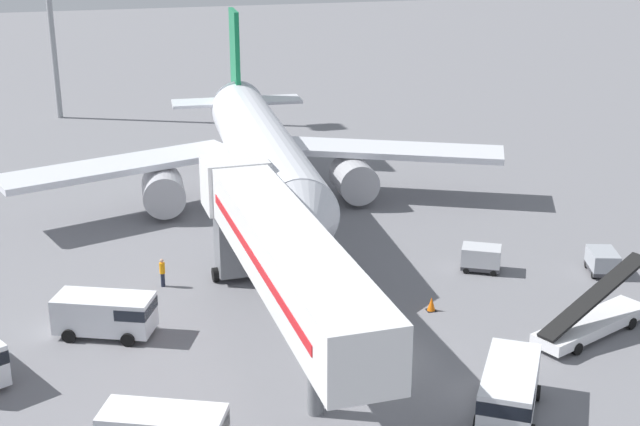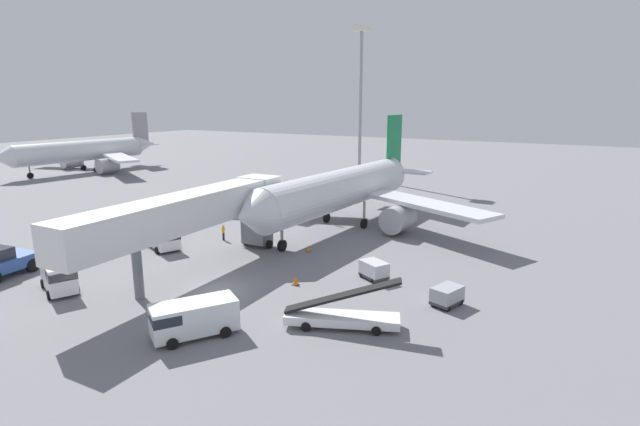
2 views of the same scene
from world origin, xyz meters
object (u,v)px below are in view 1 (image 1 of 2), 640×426
(belt_loader_truck, at_px, (592,321))
(baggage_cart_far_left, at_px, (481,257))
(service_van_near_left, at_px, (108,313))
(service_van_far_center, at_px, (509,391))
(airplane_at_gate, at_px, (260,151))
(ground_crew_worker_foreground, at_px, (162,272))
(safety_cone_bravo, at_px, (325,257))
(safety_cone_alpha, at_px, (431,304))
(baggage_cart_mid_left, at_px, (602,261))
(jet_bridge, at_px, (275,244))

(belt_loader_truck, bearing_deg, baggage_cart_far_left, 100.60)
(service_van_near_left, height_order, service_van_far_center, service_van_far_center)
(airplane_at_gate, height_order, ground_crew_worker_foreground, airplane_at_gate)
(service_van_far_center, relative_size, safety_cone_bravo, 8.25)
(airplane_at_gate, height_order, service_van_near_left, airplane_at_gate)
(service_van_far_center, height_order, baggage_cart_far_left, service_van_far_center)
(safety_cone_bravo, bearing_deg, baggage_cart_far_left, -23.79)
(belt_loader_truck, distance_m, safety_cone_alpha, 7.99)
(baggage_cart_far_left, xyz_separation_m, safety_cone_alpha, (-4.78, -4.18, -0.44))
(baggage_cart_mid_left, xyz_separation_m, ground_crew_worker_foreground, (-24.33, 4.96, 0.10))
(airplane_at_gate, relative_size, baggage_cart_mid_left, 13.77)
(baggage_cart_far_left, height_order, ground_crew_worker_foreground, ground_crew_worker_foreground)
(airplane_at_gate, height_order, safety_cone_alpha, airplane_at_gate)
(baggage_cart_far_left, relative_size, baggage_cart_mid_left, 1.03)
(safety_cone_bravo, bearing_deg, jet_bridge, -118.66)
(belt_loader_truck, bearing_deg, airplane_at_gate, 116.76)
(ground_crew_worker_foreground, xyz_separation_m, safety_cone_bravo, (9.55, 0.93, -0.54))
(jet_bridge, bearing_deg, airplane_at_gate, 79.89)
(airplane_at_gate, xyz_separation_m, belt_loader_truck, (11.51, -22.83, -3.41))
(airplane_at_gate, relative_size, ground_crew_worker_foreground, 21.48)
(service_van_near_left, bearing_deg, ground_crew_worker_foreground, 58.19)
(belt_loader_truck, relative_size, service_van_far_center, 1.36)
(belt_loader_truck, distance_m, baggage_cart_mid_left, 8.21)
(ground_crew_worker_foreground, bearing_deg, baggage_cart_mid_left, -11.53)
(jet_bridge, bearing_deg, service_van_near_left, 157.87)
(baggage_cart_mid_left, xyz_separation_m, safety_cone_alpha, (-11.26, -1.94, -0.38))
(jet_bridge, distance_m, service_van_far_center, 12.35)
(service_van_far_center, distance_m, baggage_cart_mid_left, 17.21)
(belt_loader_truck, distance_m, baggage_cart_far_left, 9.04)
(service_van_near_left, relative_size, baggage_cart_mid_left, 2.03)
(airplane_at_gate, bearing_deg, baggage_cart_mid_left, -44.74)
(jet_bridge, bearing_deg, belt_loader_truck, -12.54)
(airplane_at_gate, height_order, belt_loader_truck, airplane_at_gate)
(ground_crew_worker_foreground, bearing_deg, service_van_far_center, -54.62)
(jet_bridge, relative_size, safety_cone_alpha, 30.28)
(jet_bridge, height_order, baggage_cart_far_left, jet_bridge)
(jet_bridge, distance_m, service_van_near_left, 9.22)
(belt_loader_truck, xyz_separation_m, safety_cone_alpha, (-6.44, 4.70, -0.40))
(jet_bridge, bearing_deg, safety_cone_alpha, 9.11)
(service_van_far_center, bearing_deg, ground_crew_worker_foreground, 125.38)
(service_van_near_left, xyz_separation_m, baggage_cart_mid_left, (27.51, 0.18, -0.41))
(airplane_at_gate, xyz_separation_m, ground_crew_worker_foreground, (-8.00, -11.22, -3.32))
(baggage_cart_mid_left, bearing_deg, baggage_cart_far_left, 160.95)
(service_van_near_left, bearing_deg, baggage_cart_mid_left, 0.37)
(safety_cone_alpha, xyz_separation_m, safety_cone_bravo, (-3.52, 7.83, -0.05))
(service_van_near_left, distance_m, service_van_far_center, 19.49)
(airplane_at_gate, bearing_deg, jet_bridge, -100.11)
(service_van_near_left, bearing_deg, jet_bridge, -22.13)
(jet_bridge, relative_size, service_van_far_center, 4.27)
(airplane_at_gate, bearing_deg, belt_loader_truck, -63.24)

